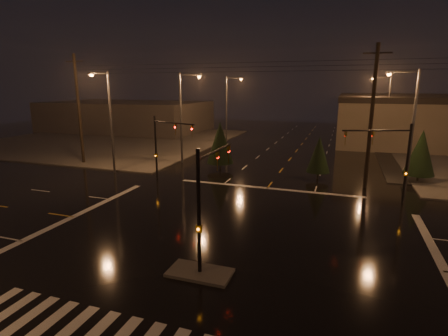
% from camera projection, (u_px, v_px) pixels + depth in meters
% --- Properties ---
extents(ground, '(140.00, 140.00, 0.00)m').
position_uv_depth(ground, '(227.00, 240.00, 20.11)').
color(ground, black).
rests_on(ground, ground).
extents(sidewalk_nw, '(36.00, 36.00, 0.12)m').
position_uv_depth(sidewalk_nw, '(112.00, 140.00, 57.22)').
color(sidewalk_nw, '#484540').
rests_on(sidewalk_nw, ground).
extents(median_island, '(3.00, 1.60, 0.15)m').
position_uv_depth(median_island, '(200.00, 273.00, 16.41)').
color(median_island, '#484540').
rests_on(median_island, ground).
extents(stop_bar_far, '(16.00, 0.50, 0.01)m').
position_uv_depth(stop_bar_far, '(267.00, 188.00, 30.23)').
color(stop_bar_far, beige).
rests_on(stop_bar_far, ground).
extents(commercial_block, '(30.00, 18.00, 5.60)m').
position_uv_depth(commercial_block, '(127.00, 116.00, 69.22)').
color(commercial_block, '#433D3B').
rests_on(commercial_block, ground).
extents(signal_mast_median, '(0.25, 4.59, 6.00)m').
position_uv_depth(signal_mast_median, '(206.00, 192.00, 16.42)').
color(signal_mast_median, black).
rests_on(signal_mast_median, ground).
extents(signal_mast_ne, '(4.84, 1.86, 6.00)m').
position_uv_depth(signal_mast_ne, '(394.00, 154.00, 25.56)').
color(signal_mast_ne, black).
rests_on(signal_mast_ne, ground).
extents(signal_mast_nw, '(4.84, 1.86, 6.00)m').
position_uv_depth(signal_mast_nw, '(163.00, 141.00, 31.58)').
color(signal_mast_nw, black).
rests_on(signal_mast_nw, ground).
extents(streetlight_1, '(2.77, 0.32, 10.00)m').
position_uv_depth(streetlight_1, '(183.00, 112.00, 38.89)').
color(streetlight_1, '#38383A').
rests_on(streetlight_1, ground).
extents(streetlight_2, '(2.77, 0.32, 10.00)m').
position_uv_depth(streetlight_2, '(228.00, 105.00, 53.62)').
color(streetlight_2, '#38383A').
rests_on(streetlight_2, ground).
extents(streetlight_3, '(2.77, 0.32, 10.00)m').
position_uv_depth(streetlight_3, '(410.00, 120.00, 29.96)').
color(streetlight_3, '#38383A').
rests_on(streetlight_3, ground).
extents(streetlight_4, '(2.77, 0.32, 10.00)m').
position_uv_depth(streetlight_4, '(386.00, 107.00, 48.36)').
color(streetlight_4, '#38383A').
rests_on(streetlight_4, ground).
extents(streetlight_5, '(0.32, 2.77, 10.00)m').
position_uv_depth(streetlight_5, '(109.00, 116.00, 34.15)').
color(streetlight_5, '#38383A').
rests_on(streetlight_5, ground).
extents(utility_pole_0, '(2.20, 0.32, 12.00)m').
position_uv_depth(utility_pole_0, '(79.00, 109.00, 38.57)').
color(utility_pole_0, black).
rests_on(utility_pole_0, ground).
extents(utility_pole_1, '(2.20, 0.32, 12.00)m').
position_uv_depth(utility_pole_1, '(371.00, 117.00, 29.05)').
color(utility_pole_1, black).
rests_on(utility_pole_1, ground).
extents(conifer_0, '(2.66, 2.66, 4.85)m').
position_uv_depth(conifer_0, '(421.00, 152.00, 31.55)').
color(conifer_0, black).
rests_on(conifer_0, ground).
extents(conifer_3, '(2.79, 2.79, 5.06)m').
position_uv_depth(conifer_3, '(220.00, 142.00, 36.44)').
color(conifer_3, black).
rests_on(conifer_3, ground).
extents(conifer_4, '(2.18, 2.18, 4.10)m').
position_uv_depth(conifer_4, '(319.00, 154.00, 32.67)').
color(conifer_4, black).
rests_on(conifer_4, ground).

